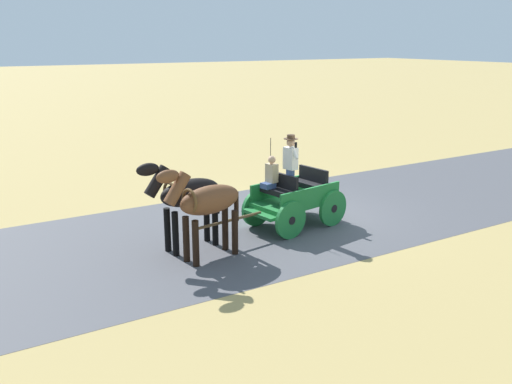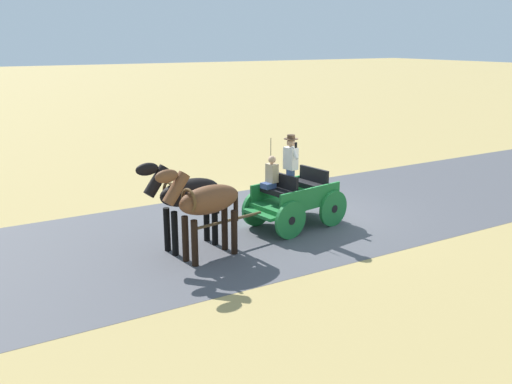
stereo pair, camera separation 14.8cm
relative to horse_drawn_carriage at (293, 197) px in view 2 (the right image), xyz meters
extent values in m
plane|color=tan|center=(0.51, -1.00, -0.82)|extent=(200.00, 200.00, 0.00)
cube|color=#4C4C51|center=(0.51, -1.00, -0.81)|extent=(6.53, 160.00, 0.01)
cube|color=#1E7233|center=(0.02, -0.08, -0.16)|extent=(1.53, 2.36, 0.12)
cube|color=#1E7233|center=(-0.55, -0.17, 0.12)|extent=(0.39, 2.07, 0.44)
cube|color=#1E7233|center=(0.58, 0.01, 0.12)|extent=(0.39, 2.07, 0.44)
cube|color=#1E7233|center=(-0.17, 1.12, -0.26)|extent=(1.10, 0.41, 0.08)
cube|color=#1E7233|center=(0.20, -1.27, -0.34)|extent=(0.74, 0.31, 0.06)
cube|color=black|center=(-0.08, 0.52, 0.22)|extent=(1.06, 0.52, 0.14)
cube|color=black|center=(-0.05, 0.34, 0.44)|extent=(1.02, 0.24, 0.44)
cube|color=black|center=(0.09, -0.57, 0.22)|extent=(1.06, 0.52, 0.14)
cube|color=black|center=(0.12, -0.75, 0.44)|extent=(1.02, 0.24, 0.44)
cylinder|color=#1E7233|center=(-0.75, 0.58, -0.34)|extent=(0.25, 0.96, 0.96)
cylinder|color=black|center=(-0.75, 0.58, -0.34)|extent=(0.15, 0.23, 0.21)
cylinder|color=#1E7233|center=(0.54, 0.78, -0.34)|extent=(0.25, 0.96, 0.96)
cylinder|color=black|center=(0.54, 0.78, -0.34)|extent=(0.15, 0.23, 0.21)
cylinder|color=#1E7233|center=(-0.51, -0.94, -0.34)|extent=(0.25, 0.96, 0.96)
cylinder|color=black|center=(-0.51, -0.94, -0.34)|extent=(0.15, 0.23, 0.21)
cylinder|color=#1E7233|center=(0.78, -0.74, -0.34)|extent=(0.25, 0.96, 0.96)
cylinder|color=black|center=(0.78, -0.74, -0.34)|extent=(0.15, 0.23, 0.21)
cylinder|color=brown|center=(-0.33, 2.09, -0.21)|extent=(0.38, 1.99, 0.07)
cylinder|color=black|center=(0.22, 0.56, 0.92)|extent=(0.02, 0.02, 1.30)
cylinder|color=#384C7F|center=(-0.18, 0.22, 0.35)|extent=(0.22, 0.22, 0.90)
cube|color=silver|center=(-0.18, 0.22, 1.08)|extent=(0.37, 0.27, 0.56)
sphere|color=tan|center=(-0.18, 0.22, 1.48)|extent=(0.22, 0.22, 0.22)
cylinder|color=#473323|center=(-0.18, 0.22, 1.58)|extent=(0.36, 0.36, 0.01)
cylinder|color=#473323|center=(-0.18, 0.22, 1.63)|extent=(0.20, 0.20, 0.10)
cylinder|color=silver|center=(-0.37, 0.23, 1.26)|extent=(0.27, 0.12, 0.32)
cube|color=black|center=(-0.43, 0.24, 1.46)|extent=(0.03, 0.07, 0.14)
cube|color=#384C7F|center=(0.15, 0.67, 0.36)|extent=(0.33, 0.36, 0.14)
cube|color=tan|center=(0.17, 0.55, 0.67)|extent=(0.33, 0.24, 0.48)
sphere|color=tan|center=(0.17, 0.55, 1.02)|extent=(0.20, 0.20, 0.20)
ellipsoid|color=brown|center=(-0.84, 2.82, 0.55)|extent=(0.82, 1.63, 0.64)
cylinder|color=black|center=(-1.11, 3.33, -0.29)|extent=(0.15, 0.15, 1.05)
cylinder|color=black|center=(-0.75, 3.39, -0.29)|extent=(0.15, 0.15, 1.05)
cylinder|color=black|center=(-0.92, 2.25, -0.29)|extent=(0.15, 0.15, 1.05)
cylinder|color=black|center=(-0.57, 2.31, -0.29)|extent=(0.15, 0.15, 1.05)
cylinder|color=brown|center=(-0.98, 3.65, 0.95)|extent=(0.37, 0.68, 0.73)
ellipsoid|color=brown|center=(-1.02, 3.87, 1.26)|extent=(0.31, 0.57, 0.28)
cube|color=black|center=(-0.98, 3.63, 0.99)|extent=(0.14, 0.51, 0.56)
cylinder|color=black|center=(-0.71, 2.09, 0.25)|extent=(0.11, 0.11, 0.70)
torus|color=brown|center=(-0.93, 3.36, 0.63)|extent=(0.55, 0.16, 0.55)
ellipsoid|color=black|center=(-0.07, 2.94, 0.55)|extent=(0.76, 1.62, 0.64)
cylinder|color=black|center=(-0.32, 3.46, -0.29)|extent=(0.15, 0.15, 1.05)
cylinder|color=black|center=(0.04, 3.51, -0.29)|extent=(0.15, 0.15, 1.05)
cylinder|color=black|center=(-0.18, 2.38, -0.29)|extent=(0.15, 0.15, 1.05)
cylinder|color=black|center=(0.18, 2.42, -0.29)|extent=(0.15, 0.15, 1.05)
cylinder|color=black|center=(-0.18, 3.78, 0.95)|extent=(0.34, 0.68, 0.73)
ellipsoid|color=black|center=(-0.21, 4.00, 1.26)|extent=(0.29, 0.56, 0.28)
cube|color=black|center=(-0.17, 3.76, 0.99)|extent=(0.12, 0.51, 0.56)
cylinder|color=black|center=(0.03, 2.21, 0.25)|extent=(0.11, 0.11, 0.70)
torus|color=brown|center=(-0.14, 3.48, 0.63)|extent=(0.55, 0.14, 0.55)
camera|label=1|loc=(-11.36, 8.00, 3.97)|focal=38.66mm
camera|label=2|loc=(-11.44, 7.87, 3.97)|focal=38.66mm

